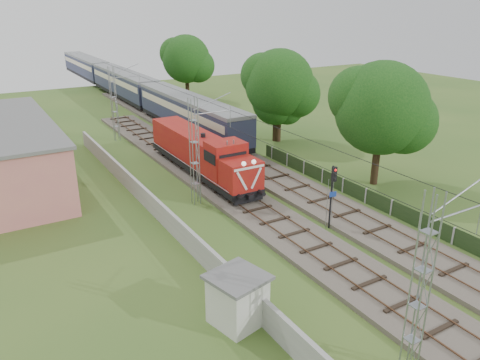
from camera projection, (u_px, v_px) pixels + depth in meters
ground at (333, 264)px, 27.09m from camera, size 140.00×140.00×0.00m
track_main at (266, 217)px, 32.65m from camera, size 4.20×70.00×0.45m
track_side at (235, 156)px, 45.49m from camera, size 4.20×80.00×0.45m
catenary at (195, 152)px, 33.90m from camera, size 3.31×70.00×8.00m
boundary_wall at (152, 204)px, 33.38m from camera, size 0.25×40.00×1.50m
station_building at (0, 153)px, 38.33m from camera, size 8.40×20.40×5.22m
fence at (392, 208)px, 33.09m from camera, size 0.12×32.00×1.20m
locomotive at (201, 153)px, 40.10m from camera, size 2.80×15.99×4.06m
coach_rake at (124, 82)px, 72.32m from camera, size 3.21×71.55×3.71m
signal_post at (333, 186)px, 30.30m from camera, size 0.48×0.38×4.42m
relay_hut at (238, 299)px, 21.73m from camera, size 2.95×2.95×2.53m
tree_a at (382, 109)px, 36.95m from camera, size 7.80×7.43×10.11m
tree_b at (280, 84)px, 49.06m from camera, size 7.61×7.25×9.86m
tree_c at (276, 102)px, 49.81m from camera, size 5.31×5.06×6.88m
tree_d at (187, 59)px, 71.01m from camera, size 7.57×7.21×9.81m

